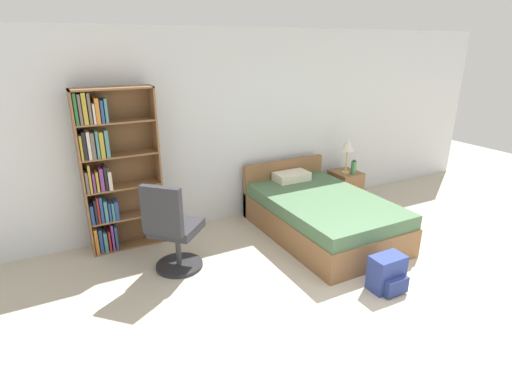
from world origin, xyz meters
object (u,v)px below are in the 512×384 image
(table_lamp, at_px, (348,146))
(backpack_blue, at_px, (388,274))
(bed, at_px, (320,214))
(bookshelf, at_px, (110,171))
(water_bottle, at_px, (354,167))
(nightstand, at_px, (345,187))
(office_chair, at_px, (173,231))

(table_lamp, relative_size, backpack_blue, 1.45)
(bed, relative_size, table_lamp, 3.78)
(bookshelf, bearing_deg, water_bottle, -3.83)
(bed, relative_size, backpack_blue, 5.47)
(bookshelf, bearing_deg, table_lamp, -2.72)
(bed, height_order, backpack_blue, bed)
(bookshelf, xyz_separation_m, backpack_blue, (2.27, -2.25, -0.82))
(bookshelf, height_order, water_bottle, bookshelf)
(bed, xyz_separation_m, backpack_blue, (-0.17, -1.40, -0.10))
(table_lamp, bearing_deg, bed, -144.96)
(bookshelf, distance_m, nightstand, 3.56)
(table_lamp, distance_m, backpack_blue, 2.50)
(water_bottle, distance_m, backpack_blue, 2.41)
(bookshelf, height_order, office_chair, bookshelf)
(nightstand, distance_m, backpack_blue, 2.44)
(water_bottle, bearing_deg, bookshelf, 176.17)
(bed, relative_size, nightstand, 4.06)
(backpack_blue, bearing_deg, bed, 82.89)
(office_chair, bearing_deg, water_bottle, 11.90)
(office_chair, bearing_deg, bed, 0.86)
(bookshelf, height_order, nightstand, bookshelf)
(table_lamp, relative_size, water_bottle, 2.58)
(water_bottle, bearing_deg, backpack_blue, -121.75)
(nightstand, bearing_deg, table_lamp, -140.19)
(office_chair, bearing_deg, table_lamp, 13.56)
(office_chair, height_order, water_bottle, office_chair)
(nightstand, bearing_deg, bed, -144.73)
(nightstand, xyz_separation_m, backpack_blue, (-1.20, -2.12, -0.07))
(nightstand, height_order, backpack_blue, nightstand)
(bookshelf, relative_size, bed, 0.95)
(bed, height_order, office_chair, office_chair)
(bed, height_order, table_lamp, table_lamp)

